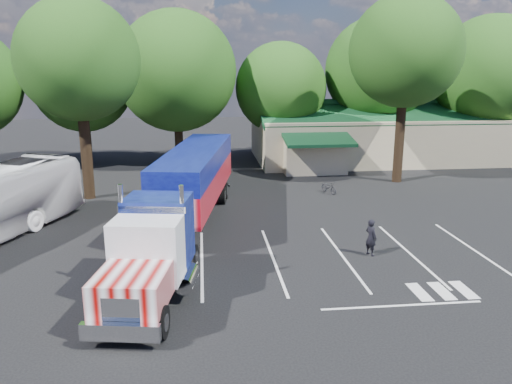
{
  "coord_description": "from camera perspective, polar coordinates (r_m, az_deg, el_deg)",
  "views": [
    {
      "loc": [
        -3.07,
        -26.84,
        8.4
      ],
      "look_at": [
        -0.29,
        -1.52,
        2.0
      ],
      "focal_mm": 35.0,
      "sensor_mm": 36.0,
      "label": 1
    }
  ],
  "objects": [
    {
      "name": "tree_row_e",
      "position": [
        47.63,
        13.82,
        13.33
      ],
      "size": [
        9.6,
        9.6,
        12.9
      ],
      "color": "black",
      "rests_on": "ground"
    },
    {
      "name": "tree_row_d",
      "position": [
        44.93,
        2.84,
        11.77
      ],
      "size": [
        8.0,
        8.0,
        10.6
      ],
      "color": "black",
      "rests_on": "ground"
    },
    {
      "name": "tree_row_b",
      "position": [
        45.74,
        -19.23,
        11.76
      ],
      "size": [
        8.4,
        8.4,
        11.35
      ],
      "color": "black",
      "rests_on": "ground"
    },
    {
      "name": "tree_row_f",
      "position": [
        50.83,
        25.18,
        12.12
      ],
      "size": [
        10.4,
        10.4,
        13.0
      ],
      "color": "black",
      "rests_on": "ground"
    },
    {
      "name": "tree_near_left",
      "position": [
        33.67,
        -19.63,
        14.02
      ],
      "size": [
        7.6,
        7.6,
        12.65
      ],
      "color": "black",
      "rests_on": "ground"
    },
    {
      "name": "ground",
      "position": [
        28.29,
        0.24,
        -3.17
      ],
      "size": [
        120.0,
        120.0,
        0.0
      ],
      "primitive_type": "plane",
      "color": "black",
      "rests_on": "ground"
    },
    {
      "name": "event_hall",
      "position": [
        48.1,
        14.32,
        6.28
      ],
      "size": [
        24.2,
        14.12,
        5.55
      ],
      "color": "tan",
      "rests_on": "ground"
    },
    {
      "name": "woman",
      "position": [
        23.42,
        13.0,
        -5.06
      ],
      "size": [
        0.65,
        0.74,
        1.71
      ],
      "primitive_type": "imported",
      "rotation": [
        0.0,
        0.0,
        2.05
      ],
      "color": "black",
      "rests_on": "ground"
    },
    {
      "name": "semi_truck",
      "position": [
        25.44,
        -7.86,
        0.31
      ],
      "size": [
        5.77,
        20.31,
        4.23
      ],
      "rotation": [
        0.0,
        0.0,
        -0.17
      ],
      "color": "black",
      "rests_on": "ground"
    },
    {
      "name": "silver_sedan",
      "position": [
        44.11,
        13.47,
        3.7
      ],
      "size": [
        4.65,
        2.48,
        1.46
      ],
      "primitive_type": "imported",
      "rotation": [
        0.0,
        0.0,
        1.35
      ],
      "color": "#B5B7BD",
      "rests_on": "ground"
    },
    {
      "name": "bicycle",
      "position": [
        34.42,
        8.32,
        0.55
      ],
      "size": [
        1.11,
        1.7,
        0.84
      ],
      "primitive_type": "imported",
      "rotation": [
        0.0,
        0.0,
        0.38
      ],
      "color": "black",
      "rests_on": "ground"
    },
    {
      "name": "tree_row_c",
      "position": [
        43.08,
        -9.09,
        13.45
      ],
      "size": [
        10.0,
        10.0,
        13.05
      ],
      "color": "black",
      "rests_on": "ground"
    },
    {
      "name": "tree_near_right",
      "position": [
        38.24,
        16.72,
        15.13
      ],
      "size": [
        8.0,
        8.0,
        13.5
      ],
      "color": "black",
      "rests_on": "ground"
    }
  ]
}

